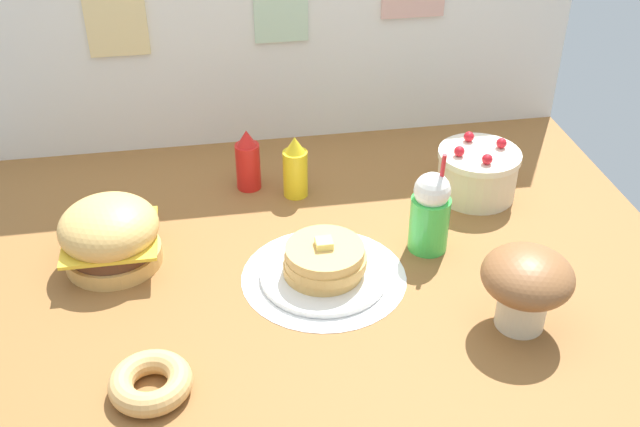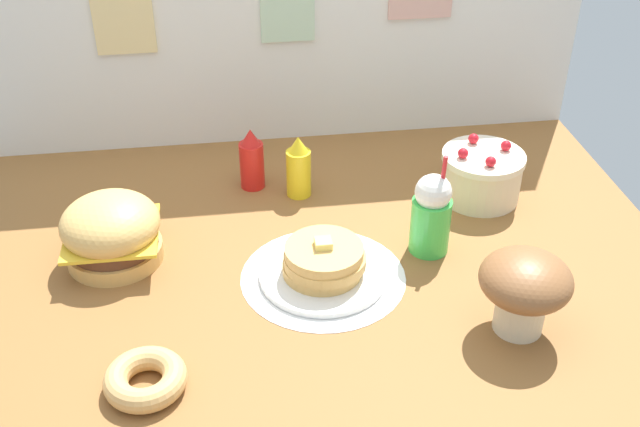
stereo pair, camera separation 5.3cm
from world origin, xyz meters
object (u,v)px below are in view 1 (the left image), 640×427
(burger, at_px, (110,235))
(mushroom_stool, at_px, (526,282))
(donut_pink_glaze, at_px, (150,382))
(ketchup_bottle, at_px, (248,161))
(mustard_bottle, at_px, (295,168))
(pancake_stack, at_px, (324,264))
(cream_soda_cup, at_px, (430,212))
(layer_cake, at_px, (477,173))

(burger, relative_size, mushroom_stool, 1.21)
(burger, height_order, donut_pink_glaze, burger)
(ketchup_bottle, xyz_separation_m, donut_pink_glaze, (-0.32, -0.92, -0.07))
(ketchup_bottle, distance_m, mustard_bottle, 0.17)
(burger, relative_size, ketchup_bottle, 1.33)
(pancake_stack, distance_m, donut_pink_glaze, 0.62)
(burger, distance_m, ketchup_bottle, 0.57)
(cream_soda_cup, bearing_deg, ketchup_bottle, 138.84)
(pancake_stack, xyz_separation_m, mushroom_stool, (0.49, -0.29, 0.09))
(layer_cake, relative_size, donut_pink_glaze, 1.34)
(layer_cake, bearing_deg, pancake_stack, -148.19)
(burger, bearing_deg, cream_soda_cup, -5.09)
(donut_pink_glaze, height_order, mushroom_stool, mushroom_stool)
(pancake_stack, distance_m, layer_cake, 0.70)
(donut_pink_glaze, bearing_deg, pancake_stack, 36.85)
(pancake_stack, xyz_separation_m, mustard_bottle, (-0.02, 0.47, 0.05))
(burger, distance_m, donut_pink_glaze, 0.57)
(layer_cake, relative_size, ketchup_bottle, 1.25)
(mustard_bottle, bearing_deg, cream_soda_cup, -46.12)
(burger, distance_m, mushroom_stool, 1.20)
(donut_pink_glaze, bearing_deg, mustard_bottle, 60.41)
(layer_cake, bearing_deg, ketchup_bottle, 166.84)
(burger, xyz_separation_m, pancake_stack, (0.61, -0.18, -0.05))
(cream_soda_cup, height_order, donut_pink_glaze, cream_soda_cup)
(burger, height_order, cream_soda_cup, cream_soda_cup)
(mustard_bottle, xyz_separation_m, cream_soda_cup, (0.36, -0.37, 0.03))
(layer_cake, bearing_deg, donut_pink_glaze, -145.81)
(burger, bearing_deg, mustard_bottle, 25.88)
(layer_cake, relative_size, mushroom_stool, 1.13)
(donut_pink_glaze, bearing_deg, burger, 101.99)
(pancake_stack, xyz_separation_m, ketchup_bottle, (-0.17, 0.55, 0.05))
(layer_cake, distance_m, ketchup_bottle, 0.78)
(burger, distance_m, cream_soda_cup, 0.96)
(ketchup_bottle, distance_m, donut_pink_glaze, 0.98)
(layer_cake, height_order, ketchup_bottle, ketchup_bottle)
(pancake_stack, bearing_deg, burger, 163.53)
(burger, relative_size, donut_pink_glaze, 1.43)
(mushroom_stool, bearing_deg, cream_soda_cup, 111.05)
(ketchup_bottle, bearing_deg, layer_cake, -13.16)
(burger, distance_m, pancake_stack, 0.64)
(mustard_bottle, xyz_separation_m, mushroom_stool, (0.51, -0.76, 0.04))
(ketchup_bottle, distance_m, mushroom_stool, 1.06)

